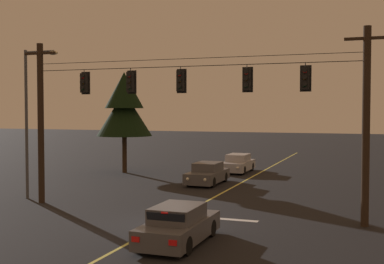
# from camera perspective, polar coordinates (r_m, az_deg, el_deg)

# --- Properties ---
(ground_plane) EXTENTS (180.00, 180.00, 0.00)m
(ground_plane) POSITION_cam_1_polar(r_m,az_deg,el_deg) (21.61, -3.13, -10.30)
(ground_plane) COLOR black
(lane_centre_stripe) EXTENTS (0.14, 60.00, 0.01)m
(lane_centre_stripe) POSITION_cam_1_polar(r_m,az_deg,el_deg) (29.40, 3.34, -6.89)
(lane_centre_stripe) COLOR #D1C64C
(lane_centre_stripe) RESTS_ON ground
(stop_bar_paint) EXTENTS (3.40, 0.36, 0.01)m
(stop_bar_paint) POSITION_cam_1_polar(r_m,az_deg,el_deg) (22.65, 3.19, -9.70)
(stop_bar_paint) COLOR silver
(stop_bar_paint) RESTS_ON ground
(signal_span_assembly) EXTENTS (17.62, 0.32, 8.19)m
(signal_span_assembly) POSITION_cam_1_polar(r_m,az_deg,el_deg) (23.33, -0.84, 1.16)
(signal_span_assembly) COLOR #2D2116
(signal_span_assembly) RESTS_ON ground
(traffic_light_leftmost) EXTENTS (0.48, 0.41, 1.22)m
(traffic_light_leftmost) POSITION_cam_1_polar(r_m,az_deg,el_deg) (25.71, -12.05, 5.43)
(traffic_light_leftmost) COLOR black
(traffic_light_left_inner) EXTENTS (0.48, 0.41, 1.22)m
(traffic_light_left_inner) POSITION_cam_1_polar(r_m,az_deg,el_deg) (24.46, -6.95, 5.62)
(traffic_light_left_inner) COLOR black
(traffic_light_centre) EXTENTS (0.48, 0.41, 1.22)m
(traffic_light_centre) POSITION_cam_1_polar(r_m,az_deg,el_deg) (23.42, -1.32, 5.78)
(traffic_light_centre) COLOR black
(traffic_light_right_inner) EXTENTS (0.48, 0.41, 1.22)m
(traffic_light_right_inner) POSITION_cam_1_polar(r_m,az_deg,el_deg) (22.48, 6.18, 5.91)
(traffic_light_right_inner) COLOR black
(traffic_light_rightmost) EXTENTS (0.48, 0.41, 1.22)m
(traffic_light_rightmost) POSITION_cam_1_polar(r_m,az_deg,el_deg) (22.01, 12.61, 5.94)
(traffic_light_rightmost) COLOR black
(car_waiting_near_lane) EXTENTS (1.80, 4.33, 1.39)m
(car_waiting_near_lane) POSITION_cam_1_polar(r_m,az_deg,el_deg) (18.42, -1.54, -10.47)
(car_waiting_near_lane) COLOR #4C4C51
(car_waiting_near_lane) RESTS_ON ground
(car_oncoming_lead) EXTENTS (1.80, 4.42, 1.39)m
(car_oncoming_lead) POSITION_cam_1_polar(r_m,az_deg,el_deg) (33.01, 1.74, -4.73)
(car_oncoming_lead) COLOR #4C4C51
(car_oncoming_lead) RESTS_ON ground
(car_oncoming_trailing) EXTENTS (1.80, 4.42, 1.39)m
(car_oncoming_trailing) POSITION_cam_1_polar(r_m,az_deg,el_deg) (39.45, 5.18, -3.57)
(car_oncoming_trailing) COLOR #A5A5AD
(car_oncoming_trailing) RESTS_ON ground
(street_lamp_corner) EXTENTS (2.11, 0.30, 8.00)m
(street_lamp_corner) POSITION_cam_1_polar(r_m,az_deg,el_deg) (28.49, -17.65, 2.41)
(street_lamp_corner) COLOR #4C4F54
(street_lamp_corner) RESTS_ON ground
(tree_verge_near) EXTENTS (4.25, 4.25, 7.71)m
(tree_verge_near) POSITION_cam_1_polar(r_m,az_deg,el_deg) (39.10, -7.63, 2.78)
(tree_verge_near) COLOR #332316
(tree_verge_near) RESTS_ON ground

